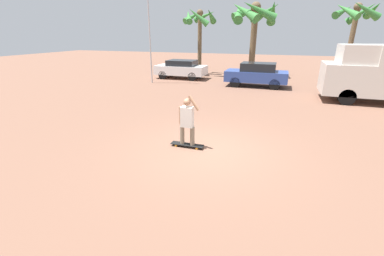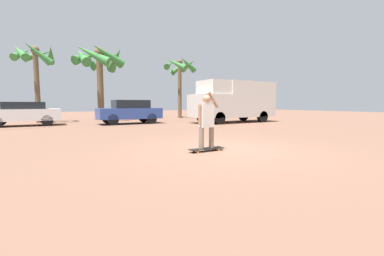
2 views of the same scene
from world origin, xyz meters
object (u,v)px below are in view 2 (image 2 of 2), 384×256
object	(u,v)px
palm_tree_near_van	(180,69)
palm_tree_far_left	(34,59)
person_skateboarder	(207,119)
parked_car_blue	(130,111)
skateboard	(206,149)
camper_van	(234,100)
palm_tree_center_background	(99,61)
parked_car_white	(23,113)

from	to	relation	value
palm_tree_near_van	palm_tree_far_left	world-z (taller)	palm_tree_near_van
person_skateboarder	palm_tree_near_van	xyz separation A→B (m)	(7.12, 15.34, 3.57)
palm_tree_far_left	palm_tree_near_van	bearing A→B (deg)	3.24
person_skateboarder	parked_car_blue	xyz separation A→B (m)	(1.02, 10.74, -0.09)
skateboard	parked_car_blue	world-z (taller)	parked_car_blue
skateboard	camper_van	distance (m)	11.45
palm_tree_center_background	skateboard	bearing A→B (deg)	-90.20
camper_van	palm_tree_far_left	distance (m)	13.86
skateboard	palm_tree_center_background	world-z (taller)	palm_tree_center_background
person_skateboarder	palm_tree_far_left	xyz separation A→B (m)	(-4.25, 14.70, 3.40)
palm_tree_near_van	parked_car_white	bearing A→B (deg)	-165.38
skateboard	palm_tree_center_background	distance (m)	16.18
skateboard	parked_car_white	xyz separation A→B (m)	(-4.91, 12.20, 0.69)
parked_car_white	camper_van	bearing A→B (deg)	-17.11
skateboard	parked_car_blue	bearing A→B (deg)	84.60
palm_tree_far_left	parked_car_blue	bearing A→B (deg)	-36.95
palm_tree_far_left	parked_car_white	bearing A→B (deg)	-104.82
palm_tree_center_background	palm_tree_far_left	distance (m)	4.39
palm_tree_near_van	palm_tree_center_background	distance (m)	7.07
parked_car_blue	palm_tree_near_van	xyz separation A→B (m)	(6.11, 4.60, 3.66)
parked_car_white	palm_tree_center_background	size ratio (longest dim) A/B	0.67
skateboard	person_skateboarder	world-z (taller)	person_skateboarder
palm_tree_near_van	camper_van	bearing A→B (deg)	-84.97
parked_car_blue	person_skateboarder	bearing A→B (deg)	-95.41
skateboard	palm_tree_far_left	distance (m)	15.87
person_skateboarder	palm_tree_center_background	world-z (taller)	palm_tree_center_background
camper_van	palm_tree_center_background	world-z (taller)	palm_tree_center_background
palm_tree_near_van	person_skateboarder	bearing A→B (deg)	-114.91
skateboard	person_skateboarder	xyz separation A→B (m)	(-0.00, -0.00, 0.83)
person_skateboarder	parked_car_blue	bearing A→B (deg)	84.59
person_skateboarder	palm_tree_far_left	world-z (taller)	palm_tree_far_left
person_skateboarder	camper_van	size ratio (longest dim) A/B	0.26
parked_car_blue	camper_van	bearing A→B (deg)	-19.87
person_skateboarder	palm_tree_near_van	size ratio (longest dim) A/B	0.28
person_skateboarder	palm_tree_center_background	xyz separation A→B (m)	(0.06, 15.51, 3.76)
camper_van	parked_car_blue	world-z (taller)	camper_van
skateboard	palm_tree_near_van	bearing A→B (deg)	65.09
parked_car_blue	parked_car_white	bearing A→B (deg)	166.13
palm_tree_near_van	parked_car_blue	bearing A→B (deg)	-143.01
parked_car_white	palm_tree_far_left	distance (m)	4.38
parked_car_blue	palm_tree_center_background	world-z (taller)	palm_tree_center_background
person_skateboarder	palm_tree_near_van	world-z (taller)	palm_tree_near_van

